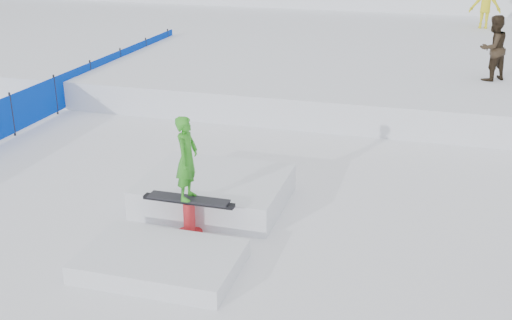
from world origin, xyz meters
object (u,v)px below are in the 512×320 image
(walker_olive, at_px, (493,48))
(jib_rail_feature, at_px, (201,205))
(safety_fence, at_px, (56,95))
(walker_ygreen, at_px, (486,4))

(walker_olive, relative_size, jib_rail_feature, 0.41)
(safety_fence, xyz_separation_m, walker_ygreen, (11.45, 13.01, 1.20))
(safety_fence, height_order, walker_olive, walker_olive)
(walker_ygreen, bearing_deg, walker_olive, 87.19)
(safety_fence, bearing_deg, walker_olive, 19.23)
(walker_olive, height_order, jib_rail_feature, walker_olive)
(safety_fence, relative_size, walker_olive, 8.94)
(safety_fence, relative_size, walker_ygreen, 8.45)
(walker_ygreen, relative_size, jib_rail_feature, 0.43)
(walker_olive, xyz_separation_m, walker_ygreen, (0.17, 9.07, 0.05))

